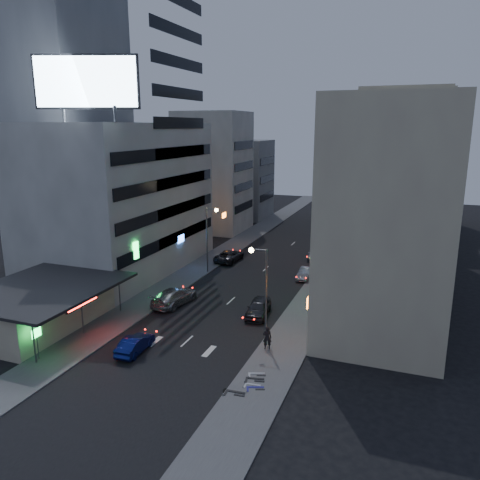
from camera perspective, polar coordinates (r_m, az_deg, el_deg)
The scene contains 29 objects.
ground at distance 37.45m, azimuth -9.35°, elevation -14.58°, with size 180.00×180.00×0.00m, color black.
sidewalk_left at distance 65.85m, azimuth -2.44°, elevation -1.78°, with size 4.00×120.00×0.12m, color #4C4C4F.
sidewalk_right at distance 61.59m, azimuth 11.42°, elevation -3.15°, with size 4.00×120.00×0.12m, color #4C4C4F.
food_court at distance 46.02m, azimuth -23.49°, elevation -7.36°, with size 11.00×13.00×3.88m.
white_building at distance 59.71m, azimuth -14.36°, elevation 4.97°, with size 14.00×24.00×18.00m, color silver.
grey_tower at distance 66.95m, azimuth -19.77°, elevation 12.39°, with size 10.00×14.00×34.00m, color gray.
shophouse_near at distance 39.63m, azimuth 17.41°, elevation 1.97°, with size 10.00×11.00×20.00m, color beige.
shophouse_mid at distance 51.27m, azimuth 18.63°, elevation 2.16°, with size 11.00×12.00×16.00m, color gray.
shophouse_far at distance 63.72m, azimuth 18.90°, elevation 7.01°, with size 10.00×14.00×22.00m, color beige.
far_left_a at distance 80.57m, azimuth -3.26°, elevation 8.26°, with size 11.00×10.00×20.00m, color silver.
far_left_b at distance 92.97m, azimuth -0.26°, elevation 7.46°, with size 12.00×10.00×15.00m, color gray.
far_right_a at distance 78.83m, azimuth 19.58°, elevation 6.64°, with size 11.00×12.00×18.00m, color gray.
far_right_b at distance 92.51m, azimuth 20.29°, elevation 9.39°, with size 12.00×12.00×24.00m, color beige.
billboard at distance 48.80m, azimuth -18.22°, elevation 17.79°, with size 9.52×3.75×6.20m.
street_lamp_right_near at distance 38.11m, azimuth 2.64°, elevation -5.09°, with size 1.60×0.44×8.02m.
street_lamp_left at distance 56.64m, azimuth -3.70°, elevation 1.17°, with size 1.60×0.44×8.02m.
street_lamp_right_far at distance 70.31m, azimuth 11.29°, elevation 3.40°, with size 1.60×0.44×8.02m.
parked_car_right_near at distance 45.01m, azimuth 2.25°, elevation -8.25°, with size 1.91×4.75×1.62m, color #27282D.
parked_car_right_mid at distance 56.07m, azimuth 7.98°, elevation -4.07°, with size 1.36×3.89×1.28m, color #A3A6AB.
parked_car_left at distance 62.58m, azimuth -1.30°, elevation -1.93°, with size 2.54×5.50×1.53m, color #2B2B31.
parked_car_right_far at distance 64.54m, azimuth 9.08°, elevation -1.71°, with size 1.87×4.59×1.33m, color #9B9DA2.
road_car_blue at distance 39.18m, azimuth -12.66°, elevation -12.29°, with size 1.45×4.15×1.37m, color navy.
road_car_silver at distance 48.16m, azimuth -8.00°, elevation -6.82°, with size 2.39×5.88×1.71m, color #AEB1B7.
person at distance 38.46m, azimuth 3.34°, elevation -11.79°, with size 0.71×0.47×1.94m, color black.
scooter_black_a at distance 32.88m, azimuth 0.75°, elevation -17.21°, with size 2.03×0.68×1.24m, color black, non-canonical shape.
scooter_silver_a at distance 33.83m, azimuth 2.62°, elevation -16.47°, with size 1.68×0.56×1.03m, color #B6B7BE, non-canonical shape.
scooter_blue at distance 33.64m, azimuth 2.99°, elevation -16.59°, with size 1.81×0.60×1.11m, color navy, non-canonical shape.
scooter_black_b at distance 34.52m, azimuth 3.06°, elevation -15.64°, with size 2.00×0.67×1.22m, color black, non-canonical shape.
scooter_silver_b at distance 35.25m, azimuth 3.11°, elevation -15.06°, with size 1.83×0.61×1.12m, color #B5B6BD, non-canonical shape.
Camera 1 is at (16.97, -28.34, 17.64)m, focal length 35.00 mm.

